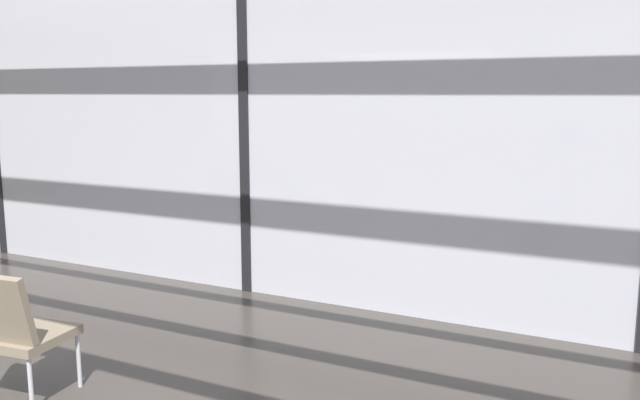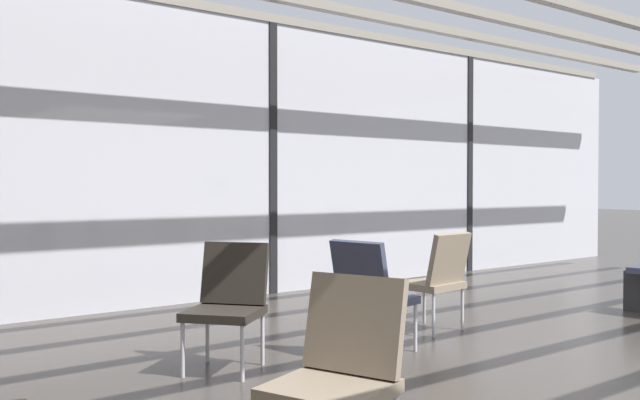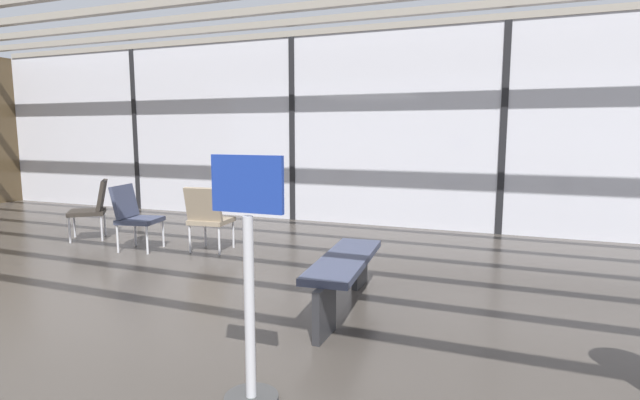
# 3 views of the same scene
# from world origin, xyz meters

# --- Properties ---
(glass_curtain_wall) EXTENTS (14.00, 0.08, 3.19)m
(glass_curtain_wall) POSITION_xyz_m (0.00, 5.20, 1.60)
(glass_curtain_wall) COLOR silver
(glass_curtain_wall) RESTS_ON ground
(window_mullion_1) EXTENTS (0.10, 0.12, 3.19)m
(window_mullion_1) POSITION_xyz_m (0.00, 5.20, 1.60)
(window_mullion_1) COLOR black
(window_mullion_1) RESTS_ON ground
(parked_airplane) EXTENTS (12.14, 4.09, 4.09)m
(parked_airplane) POSITION_xyz_m (-0.27, 9.90, 2.05)
(parked_airplane) COLOR silver
(parked_airplane) RESTS_ON ground
(lounge_chair_1) EXTENTS (0.54, 0.58, 0.87)m
(lounge_chair_1) POSITION_xyz_m (-0.01, 2.54, 0.49)
(lounge_chair_1) COLOR #7F705B
(lounge_chair_1) RESTS_ON ground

